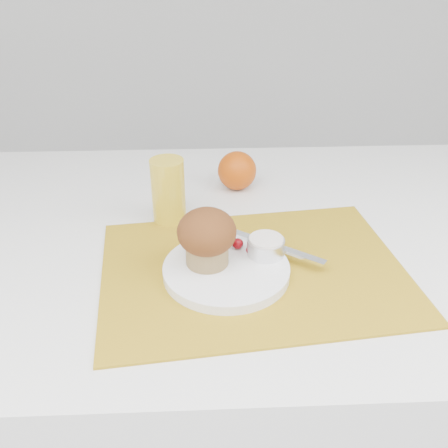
{
  "coord_description": "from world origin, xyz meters",
  "views": [
    {
      "loc": [
        -0.05,
        -0.74,
        1.22
      ],
      "look_at": [
        -0.02,
        -0.01,
        0.8
      ],
      "focal_mm": 40.0,
      "sensor_mm": 36.0,
      "label": 1
    }
  ],
  "objects_px": {
    "plate": "(226,270)",
    "muffin": "(207,236)",
    "table": "(230,374)",
    "orange": "(237,171)",
    "juice_glass": "(168,191)"
  },
  "relations": [
    {
      "from": "table",
      "to": "plate",
      "type": "xyz_separation_m",
      "value": [
        -0.02,
        -0.14,
        0.39
      ]
    },
    {
      "from": "plate",
      "to": "orange",
      "type": "distance_m",
      "value": 0.32
    },
    {
      "from": "muffin",
      "to": "juice_glass",
      "type": "bearing_deg",
      "value": 111.82
    },
    {
      "from": "table",
      "to": "muffin",
      "type": "relative_size",
      "value": 12.85
    },
    {
      "from": "muffin",
      "to": "table",
      "type": "bearing_deg",
      "value": 70.97
    },
    {
      "from": "table",
      "to": "juice_glass",
      "type": "height_order",
      "value": "juice_glass"
    },
    {
      "from": "plate",
      "to": "juice_glass",
      "type": "xyz_separation_m",
      "value": [
        -0.1,
        0.18,
        0.05
      ]
    },
    {
      "from": "plate",
      "to": "muffin",
      "type": "height_order",
      "value": "muffin"
    },
    {
      "from": "juice_glass",
      "to": "muffin",
      "type": "height_order",
      "value": "juice_glass"
    },
    {
      "from": "orange",
      "to": "juice_glass",
      "type": "distance_m",
      "value": 0.19
    },
    {
      "from": "muffin",
      "to": "orange",
      "type": "bearing_deg",
      "value": 77.51
    },
    {
      "from": "juice_glass",
      "to": "orange",
      "type": "bearing_deg",
      "value": 44.63
    },
    {
      "from": "orange",
      "to": "table",
      "type": "bearing_deg",
      "value": -97.24
    },
    {
      "from": "table",
      "to": "plate",
      "type": "distance_m",
      "value": 0.41
    },
    {
      "from": "table",
      "to": "orange",
      "type": "relative_size",
      "value": 14.73
    }
  ]
}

